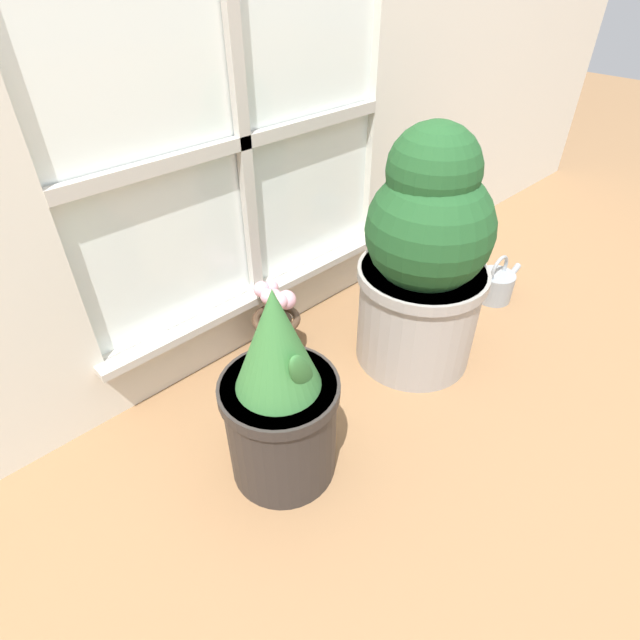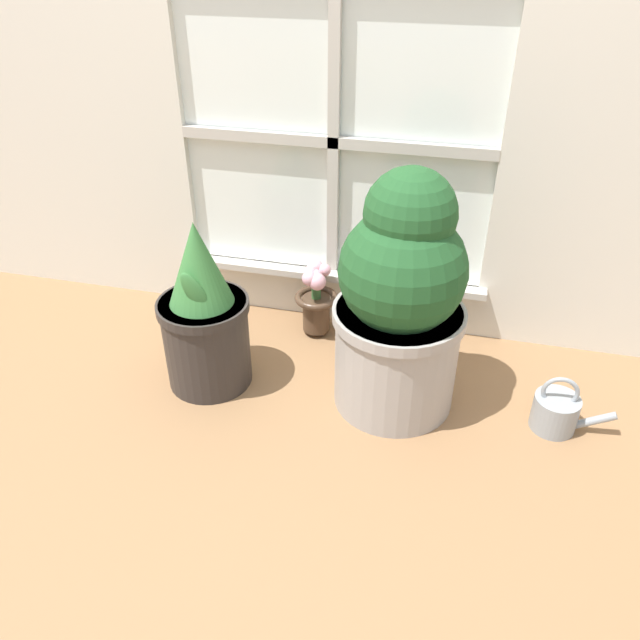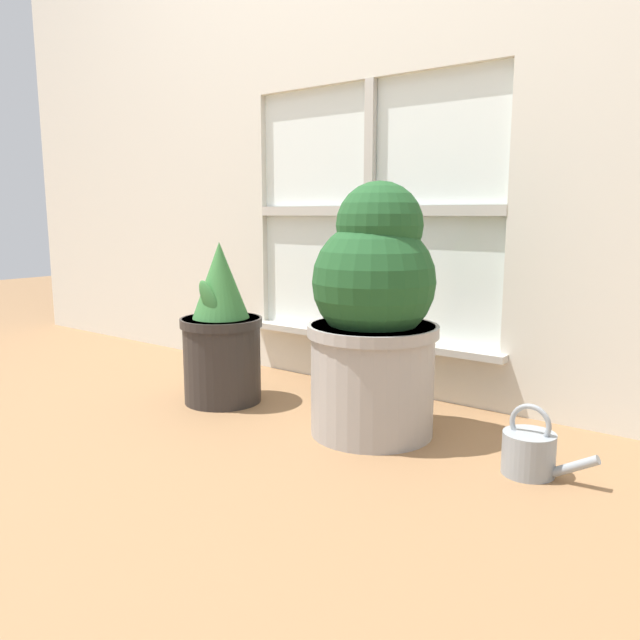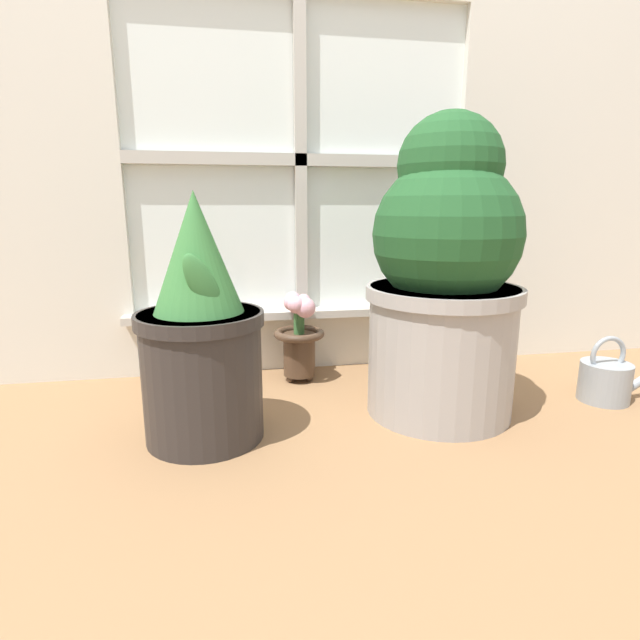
% 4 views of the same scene
% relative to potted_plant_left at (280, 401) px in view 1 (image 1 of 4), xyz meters
% --- Properties ---
extents(ground_plane, '(10.00, 10.00, 0.00)m').
position_rel_potted_plant_left_xyz_m(ground_plane, '(0.29, -0.17, -0.24)').
color(ground_plane, olive).
extents(potted_plant_left, '(0.28, 0.28, 0.56)m').
position_rel_potted_plant_left_xyz_m(potted_plant_left, '(0.00, 0.00, 0.00)').
color(potted_plant_left, '#2D2826').
rests_on(potted_plant_left, ground_plane).
extents(potted_plant_right, '(0.39, 0.39, 0.74)m').
position_rel_potted_plant_left_xyz_m(potted_plant_right, '(0.59, 0.05, 0.12)').
color(potted_plant_right, '#9E9993').
rests_on(potted_plant_right, ground_plane).
extents(flower_vase, '(0.15, 0.15, 0.27)m').
position_rel_potted_plant_left_xyz_m(flower_vase, '(0.27, 0.34, -0.10)').
color(flower_vase, '#473323').
rests_on(flower_vase, ground_plane).
extents(watering_can, '(0.24, 0.13, 0.18)m').
position_rel_potted_plant_left_xyz_m(watering_can, '(1.07, 0.03, -0.18)').
color(watering_can, gray).
rests_on(watering_can, ground_plane).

